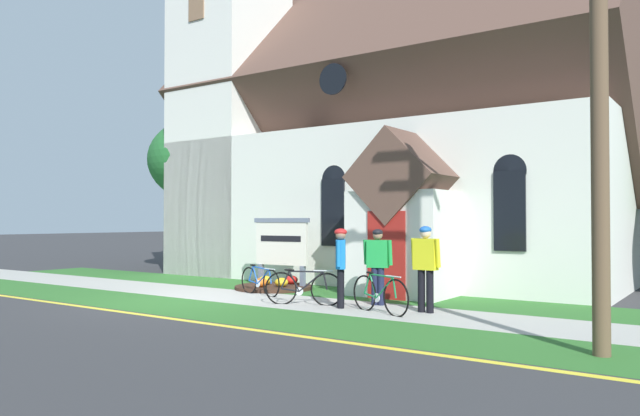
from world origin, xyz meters
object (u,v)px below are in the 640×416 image
at_px(cyclist_in_red_jersey, 426,261).
at_px(utility_pole, 591,24).
at_px(bicycle_orange, 380,294).
at_px(bicycle_yellow, 260,281).
at_px(yard_deciduous_tree, 208,160).
at_px(cyclist_in_yellow_jersey, 378,261).
at_px(cyclist_in_orange_jersey, 341,261).
at_px(bicycle_white, 304,288).
at_px(church_sign, 281,244).

xyz_separation_m(cyclist_in_red_jersey, utility_pole, (3.57, -2.21, 3.60)).
relative_size(bicycle_orange, utility_pole, 0.20).
distance_m(bicycle_yellow, yard_deciduous_tree, 9.26).
xyz_separation_m(cyclist_in_yellow_jersey, yard_deciduous_tree, (-10.18, 4.86, 3.19)).
bearing_deg(cyclist_in_red_jersey, bicycle_orange, -141.59).
bearing_deg(cyclist_in_orange_jersey, bicycle_yellow, 165.96).
distance_m(bicycle_yellow, cyclist_in_yellow_jersey, 3.40).
bearing_deg(utility_pole, cyclist_in_red_jersey, 148.29).
bearing_deg(bicycle_yellow, utility_pole, -16.98).
bearing_deg(yard_deciduous_tree, utility_pole, -26.33).
relative_size(bicycle_orange, yard_deciduous_tree, 0.28).
bearing_deg(cyclist_in_red_jersey, yard_deciduous_tree, 155.45).
height_order(bicycle_orange, cyclist_in_red_jersey, cyclist_in_red_jersey).
relative_size(cyclist_in_red_jersey, yard_deciduous_tree, 0.30).
xyz_separation_m(utility_pole, yard_deciduous_tree, (-15.08, 7.46, -0.47)).
bearing_deg(bicycle_white, utility_pole, -15.27).
xyz_separation_m(bicycle_orange, utility_pole, (4.31, -1.62, 4.26)).
height_order(bicycle_orange, bicycle_yellow, bicycle_orange).
height_order(bicycle_orange, utility_pole, utility_pole).
xyz_separation_m(cyclist_in_orange_jersey, cyclist_in_red_jersey, (1.78, 0.41, 0.04)).
relative_size(cyclist_in_red_jersey, utility_pole, 0.21).
bearing_deg(cyclist_in_yellow_jersey, bicycle_orange, -58.86).
relative_size(bicycle_yellow, cyclist_in_red_jersey, 0.93).
relative_size(cyclist_in_yellow_jersey, cyclist_in_red_jersey, 0.96).
bearing_deg(yard_deciduous_tree, cyclist_in_red_jersey, -24.55).
bearing_deg(church_sign, bicycle_orange, -28.65).
height_order(bicycle_white, cyclist_in_yellow_jersey, cyclist_in_yellow_jersey).
bearing_deg(bicycle_yellow, bicycle_orange, -12.85).
distance_m(bicycle_yellow, cyclist_in_orange_jersey, 3.05).
xyz_separation_m(bicycle_orange, cyclist_in_orange_jersey, (-1.05, 0.18, 0.61)).
distance_m(cyclist_in_red_jersey, yard_deciduous_tree, 13.04).
xyz_separation_m(cyclist_in_orange_jersey, cyclist_in_yellow_jersey, (0.45, 0.81, -0.01)).
height_order(church_sign, utility_pole, utility_pole).
bearing_deg(cyclist_in_yellow_jersey, cyclist_in_red_jersey, -16.56).
bearing_deg(cyclist_in_orange_jersey, yard_deciduous_tree, 149.77).
distance_m(utility_pole, yard_deciduous_tree, 16.84).
xyz_separation_m(bicycle_orange, bicycle_yellow, (-3.94, 0.90, -0.03)).
distance_m(church_sign, bicycle_yellow, 1.86).
bearing_deg(yard_deciduous_tree, church_sign, -28.36).
bearing_deg(cyclist_in_yellow_jersey, church_sign, 159.36).
bearing_deg(cyclist_in_orange_jersey, church_sign, 146.51).
bearing_deg(utility_pole, yard_deciduous_tree, 153.67).
relative_size(church_sign, bicycle_yellow, 1.19).
bearing_deg(yard_deciduous_tree, bicycle_white, -33.17).
height_order(cyclist_in_yellow_jersey, cyclist_in_red_jersey, cyclist_in_red_jersey).
xyz_separation_m(bicycle_white, bicycle_orange, (1.98, -0.10, 0.01)).
height_order(utility_pole, yard_deciduous_tree, utility_pole).
distance_m(cyclist_in_red_jersey, utility_pole, 5.53).
xyz_separation_m(bicycle_yellow, cyclist_in_red_jersey, (4.68, -0.31, 0.69)).
relative_size(church_sign, utility_pole, 0.23).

